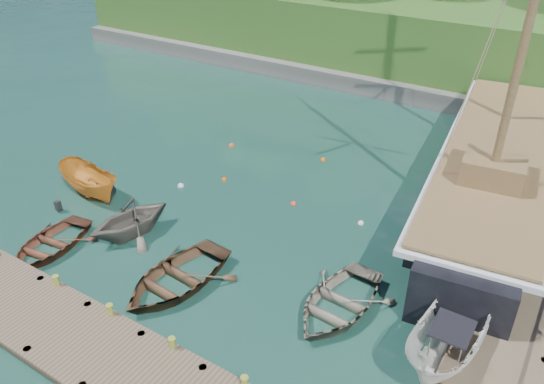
{
  "coord_description": "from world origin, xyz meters",
  "views": [
    {
      "loc": [
        11.73,
        -14.05,
        14.4
      ],
      "look_at": [
        0.54,
        3.48,
        2.0
      ],
      "focal_mm": 35.0,
      "sensor_mm": 36.0,
      "label": 1
    }
  ],
  "objects": [
    {
      "name": "rowboat_1",
      "position": [
        -4.7,
        -0.48,
        0.0
      ],
      "size": [
        4.24,
        4.62,
        2.05
      ],
      "primitive_type": "imported",
      "rotation": [
        0.0,
        0.0,
        -0.26
      ],
      "color": "#645C52",
      "rests_on": "ground"
    },
    {
      "name": "bollard_2",
      "position": [
        2.0,
        -5.1,
        0.0
      ],
      "size": [
        0.26,
        0.26,
        0.45
      ],
      "primitive_type": "cylinder",
      "color": "olive",
      "rests_on": "ground"
    },
    {
      "name": "mooring_buoy_5",
      "position": [
        -0.69,
        11.01,
        0.0
      ],
      "size": [
        0.3,
        0.3,
        0.3
      ],
      "primitive_type": "sphere",
      "color": "#F65D01",
      "rests_on": "ground"
    },
    {
      "name": "bollard_1",
      "position": [
        -1.0,
        -5.1,
        0.0
      ],
      "size": [
        0.26,
        0.26,
        0.45
      ],
      "primitive_type": "cylinder",
      "color": "olive",
      "rests_on": "ground"
    },
    {
      "name": "dock_near",
      "position": [
        2.0,
        -6.5,
        0.43
      ],
      "size": [
        20.0,
        3.2,
        1.1
      ],
      "color": "brown",
      "rests_on": "ground"
    },
    {
      "name": "rowboat_0",
      "position": [
        -6.93,
        -3.31,
        0.0
      ],
      "size": [
        3.63,
        4.68,
        0.89
      ],
      "primitive_type": "imported",
      "rotation": [
        0.0,
        0.0,
        0.14
      ],
      "color": "brown",
      "rests_on": "ground"
    },
    {
      "name": "rowboat_3",
      "position": [
        5.66,
        0.16,
        0.0
      ],
      "size": [
        3.78,
        5.08,
        1.01
      ],
      "primitive_type": "imported",
      "rotation": [
        0.0,
        0.0,
        -0.07
      ],
      "color": "#6C6758",
      "rests_on": "ground"
    },
    {
      "name": "mooring_buoy_2",
      "position": [
        0.32,
        5.85,
        0.0
      ],
      "size": [
        0.3,
        0.3,
        0.3
      ],
      "primitive_type": "sphere",
      "color": "#F4391E",
      "rests_on": "ground"
    },
    {
      "name": "mooring_buoy_1",
      "position": [
        -4.17,
        5.97,
        0.0
      ],
      "size": [
        0.29,
        0.29,
        0.29
      ],
      "primitive_type": "sphere",
      "color": "#FB5000",
      "rests_on": "ground"
    },
    {
      "name": "motorboat_orange",
      "position": [
        -9.1,
        0.98,
        0.0
      ],
      "size": [
        4.83,
        2.53,
        1.77
      ],
      "primitive_type": "imported",
      "rotation": [
        0.0,
        0.0,
        1.39
      ],
      "color": "orange",
      "rests_on": "ground"
    },
    {
      "name": "mooring_buoy_0",
      "position": [
        -5.73,
        4.14,
        0.0
      ],
      "size": [
        0.36,
        0.36,
        0.36
      ],
      "primitive_type": "sphere",
      "color": "silver",
      "rests_on": "ground"
    },
    {
      "name": "mooring_buoy_4",
      "position": [
        -6.38,
        9.65,
        0.0
      ],
      "size": [
        0.34,
        0.34,
        0.34
      ],
      "primitive_type": "sphere",
      "color": "#FA4E1D",
      "rests_on": "ground"
    },
    {
      "name": "ground",
      "position": [
        0.0,
        0.0,
        0.0
      ],
      "size": [
        160.0,
        160.0,
        0.0
      ],
      "primitive_type": "plane",
      "color": "#163B30",
      "rests_on": "ground"
    },
    {
      "name": "bollard_0",
      "position": [
        -4.0,
        -5.1,
        0.0
      ],
      "size": [
        0.26,
        0.26,
        0.45
      ],
      "primitive_type": "cylinder",
      "color": "olive",
      "rests_on": "ground"
    },
    {
      "name": "mooring_buoy_3",
      "position": [
        3.97,
        6.1,
        0.0
      ],
      "size": [
        0.3,
        0.3,
        0.3
      ],
      "primitive_type": "sphere",
      "color": "silver",
      "rests_on": "ground"
    },
    {
      "name": "rowboat_2",
      "position": [
        -0.54,
        -2.09,
        0.0
      ],
      "size": [
        4.12,
        5.46,
        1.07
      ],
      "primitive_type": "imported",
      "rotation": [
        0.0,
        0.0,
        -0.09
      ],
      "color": "#4E3522",
      "rests_on": "ground"
    },
    {
      "name": "cabin_boat_white",
      "position": [
        9.9,
        0.04,
        0.0
      ],
      "size": [
        2.41,
        5.6,
        2.11
      ],
      "primitive_type": "imported",
      "rotation": [
        0.0,
        0.0,
        -0.07
      ],
      "color": "white",
      "rests_on": "ground"
    },
    {
      "name": "schooner",
      "position": [
        8.47,
        12.24,
        1.18
      ],
      "size": [
        7.67,
        28.63,
        21.2
      ],
      "rotation": [
        0.0,
        0.0,
        0.12
      ],
      "color": "black",
      "rests_on": "ground"
    },
    {
      "name": "dock_east",
      "position": [
        11.5,
        7.0,
        0.43
      ],
      "size": [
        3.2,
        24.0,
        1.1
      ],
      "color": "brown",
      "rests_on": "ground"
    }
  ]
}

